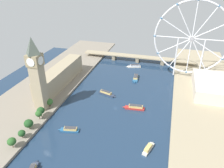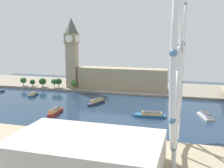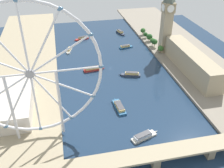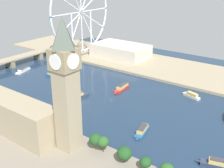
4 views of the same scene
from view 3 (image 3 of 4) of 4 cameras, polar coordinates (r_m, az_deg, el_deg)
ground_plane at (r=343.84m, az=-0.34°, el=3.76°), size 401.27×401.27×0.00m
riverbank_left at (r=381.61m, az=16.98°, el=5.55°), size 90.00×520.00×3.00m
riverbank_right at (r=341.46m, az=-19.69°, el=1.80°), size 90.00×520.00×3.00m
clock_tower at (r=375.77m, az=12.25°, el=13.93°), size 16.25×16.25×91.38m
parliament_block at (r=337.59m, az=17.39°, el=4.79°), size 22.00×116.96×27.02m
tree_row_embankment at (r=413.64m, az=8.75°, el=10.02°), size 11.20×83.83×12.49m
ferris_wheel at (r=205.57m, az=-17.91°, el=2.04°), size 116.07×3.20×120.17m
riverside_hall at (r=275.88m, az=-22.38°, el=-3.98°), size 47.99×78.43×17.21m
river_bridge at (r=210.90m, az=9.50°, el=-15.42°), size 213.27×16.19×11.34m
tour_boat_0 at (r=323.25m, az=4.23°, el=2.18°), size 28.14×12.41×5.73m
tour_boat_1 at (r=401.64m, az=3.11°, el=8.37°), size 24.57×9.87×4.81m
tour_boat_2 at (r=457.92m, az=1.90°, el=11.50°), size 11.57×26.55×6.10m
tour_boat_3 at (r=335.65m, az=-4.27°, el=3.41°), size 29.17×7.96×6.09m
tour_boat_4 at (r=266.38m, az=1.60°, el=-5.09°), size 9.92×32.00×5.07m
tour_boat_5 at (r=393.82m, az=-9.59°, el=7.48°), size 10.34×21.96×5.35m
tour_boat_6 at (r=234.49m, az=7.14°, el=-11.53°), size 28.20×14.06×5.05m
tour_boat_7 at (r=435.32m, az=-6.75°, el=10.14°), size 26.22×11.68×5.57m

